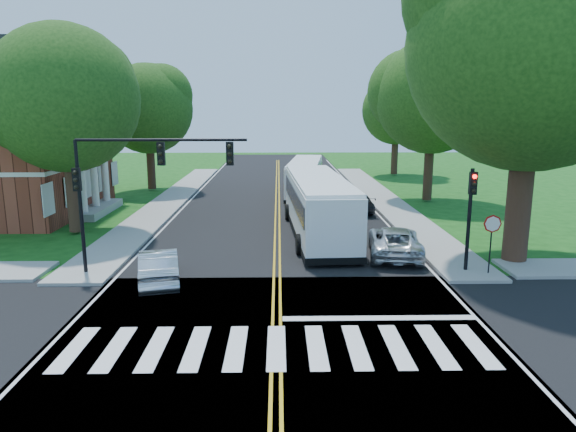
{
  "coord_description": "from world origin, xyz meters",
  "views": [
    {
      "loc": [
        0.08,
        -14.7,
        6.98
      ],
      "look_at": [
        0.49,
        7.24,
        2.4
      ],
      "focal_mm": 32.0,
      "sensor_mm": 36.0,
      "label": 1
    }
  ],
  "objects_px": {
    "bus_follow": "(305,176)",
    "signal_nw": "(134,174)",
    "dark_sedan": "(356,202)",
    "signal_ne": "(471,206)",
    "hatchback": "(159,266)",
    "suv": "(395,241)",
    "bus_lead": "(318,205)"
  },
  "relations": [
    {
      "from": "bus_follow",
      "to": "signal_nw",
      "type": "bearing_deg",
      "value": 75.92
    },
    {
      "from": "dark_sedan",
      "to": "bus_follow",
      "type": "bearing_deg",
      "value": -71.16
    },
    {
      "from": "signal_nw",
      "to": "signal_ne",
      "type": "distance_m",
      "value": 14.13
    },
    {
      "from": "signal_nw",
      "to": "signal_ne",
      "type": "height_order",
      "value": "signal_nw"
    },
    {
      "from": "bus_follow",
      "to": "dark_sedan",
      "type": "height_order",
      "value": "bus_follow"
    },
    {
      "from": "hatchback",
      "to": "suv",
      "type": "distance_m",
      "value": 11.15
    },
    {
      "from": "suv",
      "to": "dark_sedan",
      "type": "distance_m",
      "value": 11.01
    },
    {
      "from": "signal_nw",
      "to": "signal_ne",
      "type": "xyz_separation_m",
      "value": [
        14.06,
        0.01,
        -1.41
      ]
    },
    {
      "from": "signal_nw",
      "to": "signal_ne",
      "type": "bearing_deg",
      "value": 0.05
    },
    {
      "from": "bus_lead",
      "to": "suv",
      "type": "xyz_separation_m",
      "value": [
        3.4,
        -4.25,
        -1.02
      ]
    },
    {
      "from": "signal_nw",
      "to": "dark_sedan",
      "type": "bearing_deg",
      "value": 50.58
    },
    {
      "from": "signal_nw",
      "to": "suv",
      "type": "height_order",
      "value": "signal_nw"
    },
    {
      "from": "bus_lead",
      "to": "signal_ne",
      "type": "bearing_deg",
      "value": 127.3
    },
    {
      "from": "hatchback",
      "to": "suv",
      "type": "xyz_separation_m",
      "value": [
        10.49,
        3.78,
        0.01
      ]
    },
    {
      "from": "dark_sedan",
      "to": "hatchback",
      "type": "bearing_deg",
      "value": 51.15
    },
    {
      "from": "bus_follow",
      "to": "bus_lead",
      "type": "bearing_deg",
      "value": 96.93
    },
    {
      "from": "signal_ne",
      "to": "dark_sedan",
      "type": "xyz_separation_m",
      "value": [
        -2.76,
        13.73,
        -2.28
      ]
    },
    {
      "from": "bus_lead",
      "to": "suv",
      "type": "distance_m",
      "value": 5.53
    },
    {
      "from": "suv",
      "to": "dark_sedan",
      "type": "height_order",
      "value": "suv"
    },
    {
      "from": "dark_sedan",
      "to": "signal_nw",
      "type": "bearing_deg",
      "value": 46.46
    },
    {
      "from": "bus_lead",
      "to": "hatchback",
      "type": "relative_size",
      "value": 2.99
    },
    {
      "from": "bus_follow",
      "to": "suv",
      "type": "height_order",
      "value": "bus_follow"
    },
    {
      "from": "hatchback",
      "to": "dark_sedan",
      "type": "bearing_deg",
      "value": -138.0
    },
    {
      "from": "suv",
      "to": "signal_ne",
      "type": "bearing_deg",
      "value": 141.11
    },
    {
      "from": "signal_nw",
      "to": "bus_lead",
      "type": "distance_m",
      "value": 11.04
    },
    {
      "from": "signal_ne",
      "to": "bus_follow",
      "type": "xyz_separation_m",
      "value": [
        -5.9,
        21.15,
        -1.45
      ]
    },
    {
      "from": "hatchback",
      "to": "dark_sedan",
      "type": "height_order",
      "value": "hatchback"
    },
    {
      "from": "signal_ne",
      "to": "suv",
      "type": "height_order",
      "value": "signal_ne"
    },
    {
      "from": "signal_nw",
      "to": "bus_lead",
      "type": "bearing_deg",
      "value": 40.63
    },
    {
      "from": "bus_lead",
      "to": "bus_follow",
      "type": "height_order",
      "value": "bus_lead"
    },
    {
      "from": "signal_nw",
      "to": "hatchback",
      "type": "distance_m",
      "value": 3.95
    },
    {
      "from": "signal_ne",
      "to": "signal_nw",
      "type": "bearing_deg",
      "value": -179.95
    }
  ]
}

